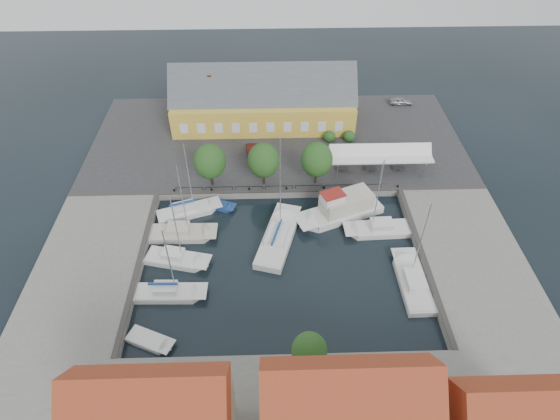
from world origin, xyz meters
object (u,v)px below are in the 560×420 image
at_px(west_boat_a, 188,212).
at_px(west_boat_d, 170,294).
at_px(launch_sw, 150,341).
at_px(west_boat_b, 182,234).
at_px(launch_nw, 220,206).
at_px(center_sailboat, 278,239).
at_px(car_silver, 401,101).
at_px(car_red, 253,154).
at_px(trawler, 342,210).
at_px(tent_canopy, 380,155).
at_px(warehouse, 260,101).
at_px(west_boat_c, 177,260).
at_px(east_boat_a, 378,230).
at_px(east_boat_c, 413,283).

height_order(west_boat_a, west_boat_d, west_boat_a).
distance_m(west_boat_d, launch_sw, 5.87).
xyz_separation_m(west_boat_a, launch_sw, (-1.56, -18.96, -0.18)).
relative_size(west_boat_b, launch_nw, 2.55).
relative_size(center_sailboat, west_boat_d, 1.40).
bearing_deg(car_silver, launch_nw, 132.06).
xyz_separation_m(car_red, trawler, (11.51, -11.61, -0.74)).
bearing_deg(tent_canopy, center_sailboat, -139.00).
xyz_separation_m(center_sailboat, west_boat_b, (-11.80, 1.27, -0.10)).
bearing_deg(launch_nw, warehouse, 75.05).
xyz_separation_m(warehouse, car_red, (-0.98, -10.35, -2.67)).
distance_m(warehouse, car_silver, 24.50).
xyz_separation_m(west_boat_c, west_boat_d, (-0.10, -4.91, 0.01)).
bearing_deg(center_sailboat, tent_canopy, 41.00).
relative_size(trawler, launch_nw, 2.71).
bearing_deg(east_boat_a, trawler, 143.79).
bearing_deg(car_silver, west_boat_d, 141.26).
relative_size(car_red, trawler, 0.38).
bearing_deg(west_boat_d, trawler, 31.16).
height_order(warehouse, car_silver, warehouse).
distance_m(car_silver, trawler, 29.69).
xyz_separation_m(tent_canopy, east_boat_c, (0.43, -19.65, -3.43)).
xyz_separation_m(west_boat_d, launch_sw, (-1.14, -5.76, -0.18)).
bearing_deg(launch_sw, car_silver, 51.98).
distance_m(tent_canopy, west_boat_a, 27.11).
height_order(west_boat_b, west_boat_c, west_boat_b).
height_order(car_silver, east_boat_c, east_boat_c).
bearing_deg(car_silver, west_boat_c, 137.47).
xyz_separation_m(car_silver, launch_sw, (-34.81, -44.51, -1.55)).
bearing_deg(warehouse, car_red, -95.39).
height_order(tent_canopy, car_red, tent_canopy).
distance_m(warehouse, car_red, 10.74).
xyz_separation_m(car_red, east_boat_c, (18.01, -23.16, -1.50)).
relative_size(trawler, west_boat_c, 1.14).
relative_size(east_boat_a, launch_nw, 2.64).
bearing_deg(car_red, tent_canopy, -19.36).
bearing_deg(west_boat_a, car_red, 51.97).
distance_m(warehouse, trawler, 24.60).
height_order(center_sailboat, east_boat_c, center_sailboat).
bearing_deg(car_red, warehouse, 76.52).
distance_m(warehouse, launch_sw, 41.67).
relative_size(trawler, launch_sw, 2.29).
relative_size(warehouse, west_boat_b, 2.53).
distance_m(east_boat_a, launch_nw, 20.70).
xyz_separation_m(car_red, center_sailboat, (3.22, -15.98, -1.39)).
relative_size(center_sailboat, launch_nw, 3.36).
bearing_deg(center_sailboat, east_boat_c, -25.88).
xyz_separation_m(car_silver, west_boat_a, (-33.24, -25.55, -1.37)).
height_order(car_red, east_boat_c, east_boat_c).
bearing_deg(west_boat_a, car_silver, 37.55).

